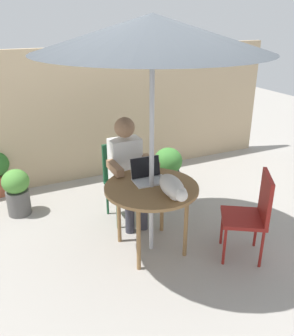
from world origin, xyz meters
TOP-DOWN VIEW (x-y plane):
  - ground_plane at (0.00, 0.00)m, footprint 14.00×14.00m
  - fence_back at (0.00, 2.00)m, footprint 5.78×0.08m
  - patio_table at (0.00, 0.00)m, footprint 0.90×0.90m
  - patio_umbrella at (0.00, 0.00)m, footprint 1.99×1.99m
  - chair_occupied at (0.00, 0.75)m, footprint 0.40×0.40m
  - chair_empty at (0.82, -0.52)m, footprint 0.55×0.55m
  - person_seated at (0.00, 0.60)m, footprint 0.48×0.48m
  - laptop at (0.03, 0.15)m, footprint 0.31×0.27m
  - cat at (0.09, -0.26)m, footprint 0.24×0.65m
  - potted_plant_by_chair at (-1.12, 1.30)m, footprint 0.31×0.31m
  - potted_plant_corner at (0.81, 1.15)m, footprint 0.38×0.38m

SIDE VIEW (x-z plane):
  - ground_plane at x=0.00m, z-range 0.00..0.00m
  - potted_plant_by_chair at x=-1.12m, z-range 0.02..0.59m
  - potted_plant_corner at x=0.81m, z-range 0.02..0.60m
  - chair_occupied at x=0.00m, z-range 0.07..0.95m
  - chair_empty at x=0.82m, z-range 0.07..0.95m
  - patio_table at x=0.00m, z-range 0.28..0.99m
  - person_seated at x=0.00m, z-range 0.07..1.29m
  - laptop at x=0.03m, z-range 0.66..0.87m
  - cat at x=0.09m, z-range 0.70..0.87m
  - fence_back at x=0.00m, z-range 0.00..1.83m
  - patio_umbrella at x=0.00m, z-range 0.96..3.18m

